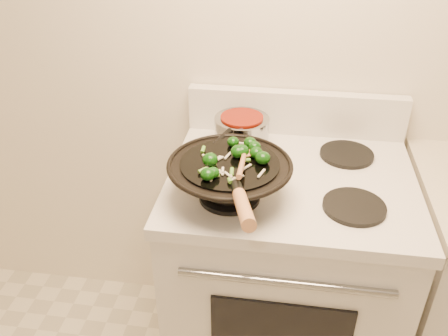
# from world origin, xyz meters

# --- Properties ---
(stove) EXTENTS (0.78, 0.67, 1.08)m
(stove) POSITION_xyz_m (-0.01, 1.17, 0.47)
(stove) COLOR silver
(stove) RESTS_ON ground
(wok) EXTENTS (0.36, 0.59, 0.23)m
(wok) POSITION_xyz_m (-0.18, 1.02, 0.99)
(wok) COLOR black
(wok) RESTS_ON stove
(stirfry) EXTENTS (0.21, 0.23, 0.04)m
(stirfry) POSITION_xyz_m (-0.17, 1.04, 1.06)
(stirfry) COLOR #0B3608
(stirfry) RESTS_ON wok
(wooden_spoon) EXTENTS (0.06, 0.25, 0.08)m
(wooden_spoon) POSITION_xyz_m (-0.15, 1.00, 1.07)
(wooden_spoon) COLOR #A96E43
(wooden_spoon) RESTS_ON wok
(saucepan) EXTENTS (0.19, 0.29, 0.11)m
(saucepan) POSITION_xyz_m (-0.19, 1.32, 0.99)
(saucepan) COLOR gray
(saucepan) RESTS_ON stove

